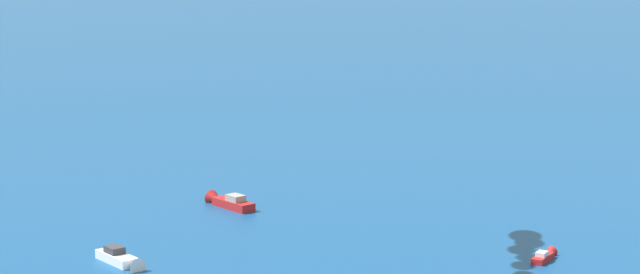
% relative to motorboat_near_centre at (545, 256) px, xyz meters
% --- Properties ---
extents(motorboat_near_centre, '(6.13, 3.53, 1.73)m').
position_rel_motorboat_near_centre_xyz_m(motorboat_near_centre, '(0.00, 0.00, 0.00)').
color(motorboat_near_centre, '#B21E1E').
rests_on(motorboat_near_centre, ground_plane).
extents(motorboat_far_port, '(2.97, 10.01, 2.88)m').
position_rel_motorboat_near_centre_xyz_m(motorboat_far_port, '(15.82, -50.56, 0.31)').
color(motorboat_far_port, '#B21E1E').
rests_on(motorboat_far_port, ground_plane).
extents(motorboat_far_stbd, '(2.44, 9.13, 2.64)m').
position_rel_motorboat_near_centre_xyz_m(motorboat_far_stbd, '(44.52, -32.42, 0.25)').
color(motorboat_far_stbd, white).
rests_on(motorboat_far_stbd, ground_plane).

